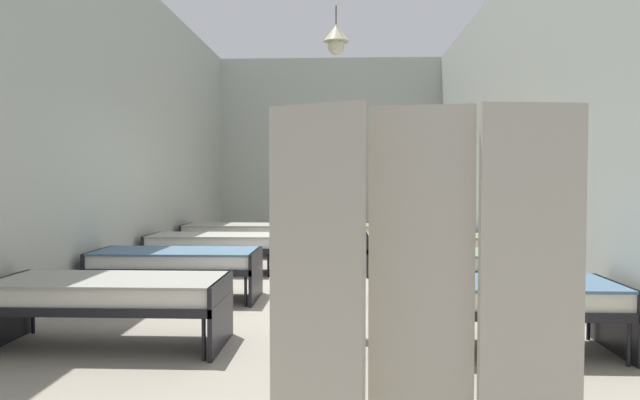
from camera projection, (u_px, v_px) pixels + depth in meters
ground_plane at (318, 289)px, 7.67m from camera, size 5.91×13.62×0.10m
room_shell at (322, 129)px, 8.80m from camera, size 5.71×13.22×4.31m
bed_left_row_0 at (111, 294)px, 4.87m from camera, size 1.90×0.84×0.57m
bed_right_row_0 at (499, 297)px, 4.73m from camera, size 1.90×0.84×0.57m
bed_left_row_1 at (176, 262)px, 6.77m from camera, size 1.90×0.84×0.57m
bed_right_row_1 at (455, 263)px, 6.63m from camera, size 1.90×0.84×0.57m
bed_left_row_2 at (213, 243)px, 8.66m from camera, size 1.90×0.84×0.57m
bed_right_row_2 at (430, 244)px, 8.53m from camera, size 1.90×0.84×0.57m
bed_left_row_3 at (237, 232)px, 10.56m from camera, size 1.90×0.84×0.57m
bed_right_row_3 at (415, 232)px, 10.43m from camera, size 1.90×0.84×0.57m
nurse_near_aisle at (308, 221)px, 11.84m from camera, size 0.52×0.52×1.49m
nurse_mid_aisle at (287, 242)px, 7.97m from camera, size 0.52×0.52×1.49m
nurse_far_aisle at (323, 274)px, 5.36m from camera, size 0.52×0.52×1.49m
patient_seated_primary at (407, 215)px, 8.43m from camera, size 0.44×0.44×0.80m
potted_plant at (322, 209)px, 12.60m from camera, size 0.65×0.65×1.17m
privacy_screen at (422, 320)px, 2.30m from camera, size 1.24×0.22×1.70m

